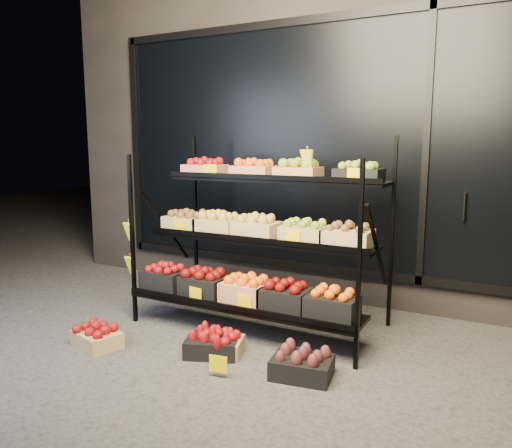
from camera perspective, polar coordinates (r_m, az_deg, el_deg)
The scene contains 8 objects.
ground at distance 4.03m, azimuth -4.03°, elevation -14.18°, with size 24.00×24.00×0.00m, color #514F4C.
building at distance 6.04m, azimuth 9.16°, elevation 10.59°, with size 6.00×2.08×3.50m.
display_rack at distance 4.29m, azimuth -0.03°, elevation -1.65°, with size 2.18×1.02×1.66m.
tag_floor_b at distance 3.58m, azimuth -4.33°, elevation -16.25°, with size 0.13×0.01×0.12m, color #FFD300.
floor_crate_left at distance 4.24m, azimuth -17.73°, elevation -12.08°, with size 0.43×0.36×0.19m.
floor_crate_midleft at distance 3.92m, azimuth -5.03°, elevation -13.38°, with size 0.47×0.41×0.20m.
floor_crate_midright at distance 3.93m, azimuth -4.23°, elevation -13.40°, with size 0.41×0.35×0.19m.
floor_crate_right at distance 3.58m, azimuth 5.28°, elevation -15.62°, with size 0.45×0.36×0.20m.
Camera 1 is at (1.98, -3.12, 1.61)m, focal length 35.00 mm.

